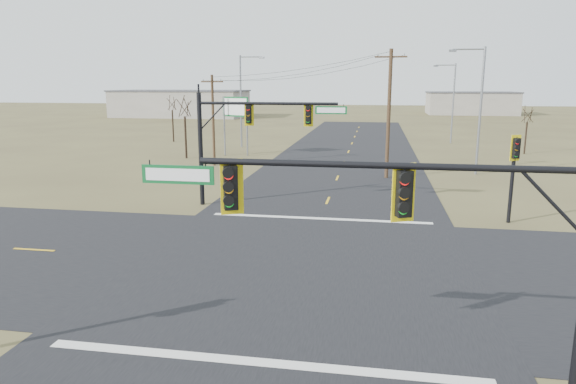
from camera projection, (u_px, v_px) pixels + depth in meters
The scene contains 19 objects.
ground at pixel (300, 266), 20.86m from camera, with size 320.00×320.00×0.00m, color brown.
road_ew at pixel (300, 266), 20.86m from camera, with size 160.00×14.00×0.02m, color black.
road_ns at pixel (300, 266), 20.86m from camera, with size 14.00×160.00×0.02m, color black.
stop_bar_near at pixel (259, 362), 13.63m from camera, with size 12.00×0.40×0.01m, color silver.
stop_bar_far at pixel (320, 218), 28.09m from camera, with size 12.00×0.40×0.01m, color silver.
mast_arm_near at pixel (399, 212), 11.54m from camera, with size 10.32×0.59×6.10m.
mast_arm_far at pixel (250, 125), 29.97m from camera, with size 8.83×0.55×6.74m.
pedestal_signal_ne at pixel (515, 160), 26.56m from camera, with size 0.67×0.59×4.71m.
utility_pole_near at pixel (389, 113), 39.20m from camera, with size 2.40×0.28×9.82m.
utility_pole_far at pixel (213, 118), 45.54m from camera, with size 1.96×0.24×8.02m.
highway_sign at pixel (235, 114), 51.87m from camera, with size 2.96×1.30×5.96m.
streetlight_a at pixel (478, 104), 40.74m from camera, with size 2.80×0.27×10.09m.
streetlight_b at pixel (452, 99), 62.49m from camera, with size 2.69×0.36×9.63m.
streetlight_c at pixel (243, 96), 58.62m from camera, with size 2.90×0.37×10.38m.
bare_tree_a at pixel (184, 106), 49.82m from camera, with size 2.97×2.97×6.46m.
bare_tree_b at pixel (172, 103), 64.29m from camera, with size 2.95×2.95×6.10m.
bare_tree_c at pixel (528, 114), 53.11m from camera, with size 2.65×2.65×5.30m.
warehouse_left at pixel (181, 104), 113.66m from camera, with size 28.00×14.00×5.50m, color #9F978D.
warehouse_mid at pixel (471, 104), 122.29m from camera, with size 20.00×12.00×5.00m, color #9F978D.
Camera 1 is at (2.84, -19.58, 7.29)m, focal length 32.00 mm.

